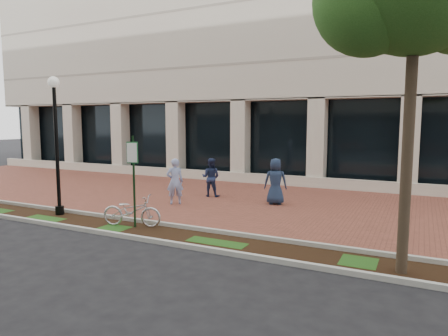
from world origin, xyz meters
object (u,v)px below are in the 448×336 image
at_px(parking_sign, 133,170).
at_px(locked_bicycle, 132,211).
at_px(pedestrian_right, 275,181).
at_px(bollard, 409,197).
at_px(pedestrian_mid, 211,177).
at_px(pedestrian_left, 175,181).
at_px(lamppost, 56,138).

height_order(parking_sign, locked_bicycle, parking_sign).
distance_m(pedestrian_right, bollard, 4.65).
distance_m(pedestrian_mid, bollard, 7.51).
bearing_deg(parking_sign, pedestrian_right, 44.55).
xyz_separation_m(pedestrian_left, pedestrian_right, (3.39, 1.66, 0.01)).
bearing_deg(pedestrian_mid, bollard, 174.17).
distance_m(lamppost, bollard, 12.07).
bearing_deg(pedestrian_left, bollard, 160.93).
relative_size(lamppost, locked_bicycle, 2.53).
bearing_deg(bollard, lamppost, -151.42).
bearing_deg(pedestrian_right, locked_bicycle, 40.98).
distance_m(pedestrian_left, pedestrian_right, 3.78).
xyz_separation_m(parking_sign, lamppost, (-3.29, 0.17, 0.87)).
bearing_deg(pedestrian_mid, parking_sign, 83.63).
relative_size(pedestrian_left, pedestrian_right, 0.99).
height_order(locked_bicycle, pedestrian_mid, pedestrian_mid).
bearing_deg(parking_sign, lamppost, 159.02).
distance_m(parking_sign, bollard, 9.33).
height_order(locked_bicycle, pedestrian_left, pedestrian_left).
relative_size(pedestrian_left, bollard, 1.74).
height_order(locked_bicycle, bollard, bollard).
bearing_deg(lamppost, locked_bicycle, -2.15).
bearing_deg(bollard, pedestrian_mid, -175.92).
xyz_separation_m(pedestrian_mid, pedestrian_right, (2.93, -0.33, 0.07)).
xyz_separation_m(lamppost, locked_bicycle, (3.15, -0.12, -2.09)).
distance_m(locked_bicycle, pedestrian_left, 3.38).
bearing_deg(parking_sign, bollard, 21.37).
height_order(pedestrian_mid, pedestrian_right, pedestrian_right).
bearing_deg(lamppost, pedestrian_left, 51.69).
relative_size(parking_sign, pedestrian_left, 1.55).
distance_m(lamppost, pedestrian_right, 7.81).
relative_size(parking_sign, bollard, 2.70).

